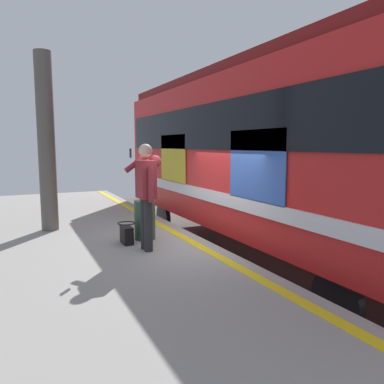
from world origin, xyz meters
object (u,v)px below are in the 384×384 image
object	(u,v)px
passenger	(146,188)
handbag	(127,234)
train_carriage	(265,148)
station_column	(46,143)
trash_bin	(145,220)

from	to	relation	value
passenger	handbag	bearing A→B (deg)	21.00
handbag	passenger	bearing A→B (deg)	-159.00
passenger	train_carriage	bearing A→B (deg)	-71.74
train_carriage	station_column	distance (m)	4.55
passenger	trash_bin	bearing A→B (deg)	-15.16
passenger	trash_bin	xyz separation A→B (m)	(0.71, -0.19, -0.67)
passenger	handbag	size ratio (longest dim) A/B	4.63
trash_bin	handbag	bearing A→B (deg)	114.87
handbag	trash_bin	world-z (taller)	trash_bin
train_carriage	handbag	distance (m)	3.61
train_carriage	trash_bin	xyz separation A→B (m)	(-0.30, 2.87, -1.29)
train_carriage	handbag	xyz separation A→B (m)	(-0.49, 3.26, -1.47)
passenger	station_column	distance (m)	2.71
train_carriage	station_column	xyz separation A→B (m)	(1.24, 4.38, 0.12)
passenger	trash_bin	world-z (taller)	passenger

